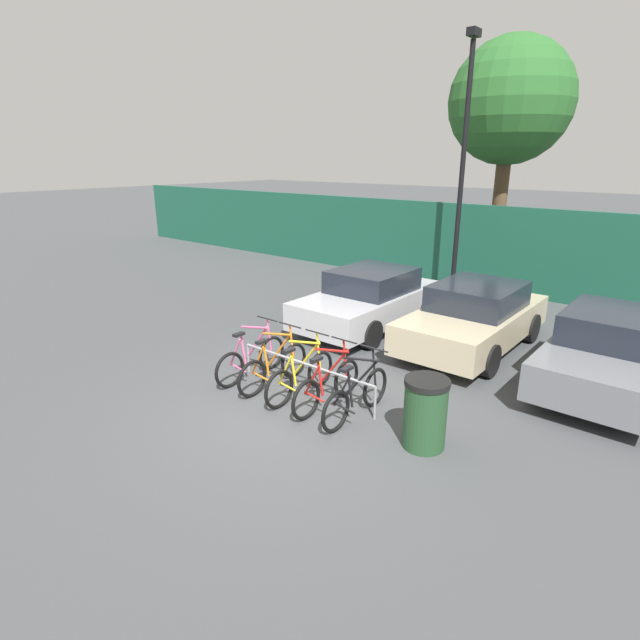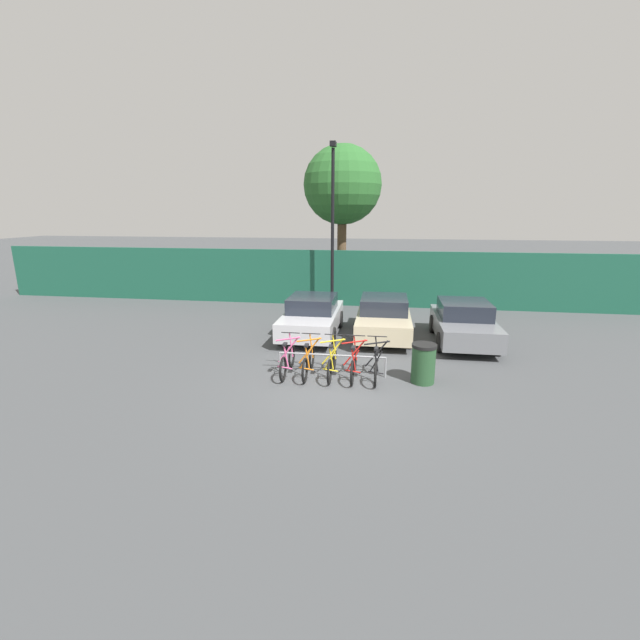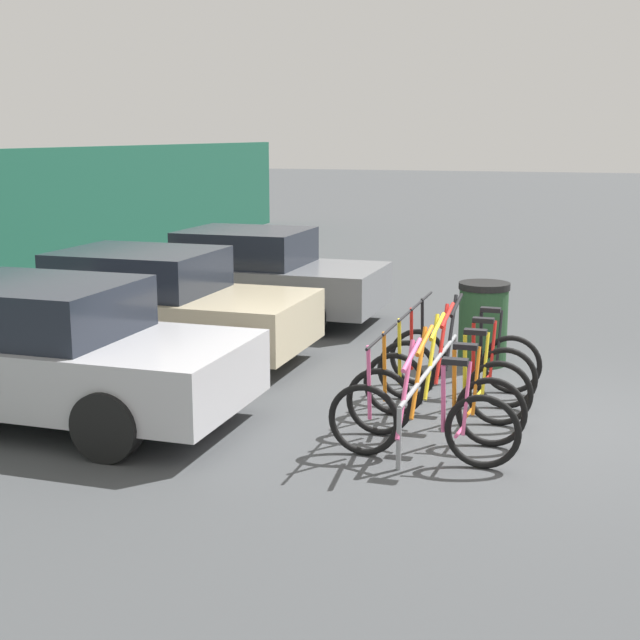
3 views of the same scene
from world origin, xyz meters
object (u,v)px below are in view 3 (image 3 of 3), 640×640
(bicycle_red, at_px, (456,370))
(bicycle_black, at_px, (464,357))
(car_silver, at_px, (44,352))
(trash_bin, at_px, (483,323))
(bicycle_yellow, at_px, (446,384))
(bicycle_pink, at_px, (422,420))
(bicycle_orange, at_px, (434,402))
(car_grey, at_px, (251,276))
(bike_rack, at_px, (431,374))
(car_beige, at_px, (146,306))

(bicycle_red, relative_size, bicycle_black, 1.00)
(car_silver, relative_size, trash_bin, 3.96)
(bicycle_yellow, xyz_separation_m, bicycle_black, (1.16, 0.00, 0.00))
(bicycle_yellow, distance_m, trash_bin, 2.37)
(bicycle_yellow, relative_size, trash_bin, 1.66)
(bicycle_yellow, height_order, trash_bin, bicycle_yellow)
(bicycle_pink, relative_size, bicycle_orange, 1.00)
(bicycle_yellow, bearing_deg, bicycle_pink, 177.92)
(bicycle_yellow, height_order, bicycle_red, same)
(bicycle_orange, bearing_deg, trash_bin, -0.58)
(bicycle_red, distance_m, trash_bin, 1.79)
(bicycle_orange, distance_m, bicycle_red, 1.21)
(bicycle_pink, relative_size, bicycle_black, 1.00)
(car_grey, height_order, trash_bin, car_grey)
(bike_rack, relative_size, car_grey, 0.74)
(bicycle_pink, distance_m, bicycle_yellow, 1.21)
(bicycle_orange, distance_m, trash_bin, 3.00)
(bicycle_orange, height_order, bicycle_black, same)
(bike_rack, xyz_separation_m, bicycle_black, (1.19, -0.15, -0.10))
(bicycle_pink, distance_m, bicycle_black, 2.37)
(bike_rack, distance_m, bicycle_black, 1.20)
(bicycle_orange, xyz_separation_m, car_grey, (4.60, 3.70, 0.31))
(bicycle_red, bearing_deg, car_beige, 79.54)
(bicycle_yellow, bearing_deg, car_grey, 40.98)
(bicycle_red, xyz_separation_m, car_silver, (-1.76, 3.84, 0.31))
(bicycle_red, bearing_deg, bike_rack, 166.00)
(bicycle_pink, height_order, bicycle_orange, same)
(bicycle_black, height_order, car_silver, car_silver)
(bicycle_pink, relative_size, car_grey, 0.43)
(bicycle_pink, bearing_deg, bike_rack, 8.83)
(bicycle_pink, height_order, bicycle_yellow, same)
(car_grey, bearing_deg, car_silver, 178.49)
(car_grey, xyz_separation_m, trash_bin, (-1.60, -3.75, -0.17))
(bike_rack, xyz_separation_m, car_grey, (3.99, 3.55, 0.22))
(bicycle_orange, xyz_separation_m, trash_bin, (3.00, -0.04, 0.14))
(bicycle_yellow, xyz_separation_m, trash_bin, (2.36, -0.04, 0.14))
(car_silver, distance_m, trash_bin, 5.26)
(bicycle_black, height_order, car_grey, car_grey)
(car_beige, bearing_deg, car_silver, -174.86)
(bicycle_orange, bearing_deg, bicycle_red, 0.27)
(bicycle_pink, height_order, bicycle_black, same)
(bicycle_black, relative_size, trash_bin, 1.66)
(bicycle_yellow, relative_size, bicycle_red, 1.00)
(bicycle_yellow, relative_size, bicycle_black, 1.00)
(bicycle_yellow, distance_m, car_beige, 4.28)
(bicycle_pink, relative_size, car_beige, 0.41)
(bicycle_yellow, distance_m, car_silver, 4.03)
(car_silver, bearing_deg, trash_bin, -47.63)
(car_beige, bearing_deg, bicycle_red, -100.32)
(car_silver, xyz_separation_m, car_grey, (5.14, -0.14, -0.00))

